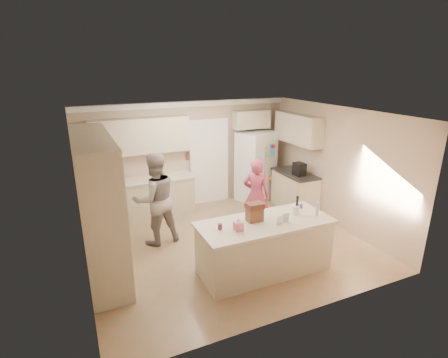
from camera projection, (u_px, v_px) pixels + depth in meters
name	position (u px, v px, depth m)	size (l,w,h in m)	color
floor	(227.00, 244.00, 6.98)	(5.20, 4.60, 0.02)	#906D52
ceiling	(227.00, 112.00, 6.16)	(5.20, 4.60, 0.02)	white
wall_back	(188.00, 155.00, 8.57)	(5.20, 0.02, 2.60)	#BFA891
wall_front	(300.00, 234.00, 4.57)	(5.20, 0.02, 2.60)	#BFA891
wall_left	(78.00, 204.00, 5.55)	(0.02, 4.60, 2.60)	#BFA891
wall_right	(336.00, 167.00, 7.59)	(0.02, 4.60, 2.60)	#BFA891
crown_back	(187.00, 104.00, 8.15)	(5.20, 0.08, 0.12)	white
pantry_bank	(98.00, 204.00, 5.89)	(0.60, 2.60, 2.35)	beige
back_base_cab	(146.00, 199.00, 8.12)	(2.20, 0.60, 0.88)	beige
back_countertop	(145.00, 180.00, 7.97)	(2.24, 0.63, 0.04)	beige
back_upper_cab	(140.00, 136.00, 7.78)	(2.20, 0.35, 0.80)	beige
doorway_opening	(209.00, 163.00, 8.84)	(0.90, 0.06, 2.10)	black
doorway_casing	(209.00, 163.00, 8.81)	(1.02, 0.03, 2.22)	white
wall_frame_upper	(189.00, 145.00, 8.47)	(0.15, 0.02, 0.20)	brown
wall_frame_lower	(189.00, 156.00, 8.55)	(0.15, 0.02, 0.20)	brown
refrigerator	(256.00, 166.00, 9.06)	(0.90, 0.70, 1.80)	white
fridge_seam	(263.00, 170.00, 8.75)	(0.01, 0.02, 1.78)	gray
fridge_dispenser	(255.00, 161.00, 8.58)	(0.22, 0.03, 0.35)	black
fridge_handle_l	(261.00, 164.00, 8.67)	(0.02, 0.02, 0.85)	silver
fridge_handle_r	(265.00, 164.00, 8.71)	(0.02, 0.02, 0.85)	silver
over_fridge_cab	(251.00, 119.00, 8.81)	(0.95, 0.35, 0.45)	beige
right_base_cab	(294.00, 191.00, 8.61)	(0.60, 1.20, 0.88)	beige
right_countertop	(295.00, 173.00, 8.46)	(0.63, 1.24, 0.04)	#2D2B28
right_upper_cab	(298.00, 129.00, 8.36)	(0.35, 1.50, 0.70)	beige
coffee_maker	(299.00, 169.00, 8.22)	(0.22, 0.28, 0.30)	black
island_base	(264.00, 247.00, 5.97)	(2.20, 0.90, 0.88)	beige
island_top	(265.00, 223.00, 5.82)	(2.28, 0.96, 0.05)	beige
utensil_crock	(296.00, 210.00, 6.09)	(0.13, 0.13, 0.15)	white
tissue_box	(238.00, 226.00, 5.49)	(0.13, 0.13, 0.14)	pink
tissue_plume	(238.00, 220.00, 5.46)	(0.08, 0.08, 0.08)	white
dollhouse_body	(255.00, 215.00, 5.81)	(0.26, 0.18, 0.22)	brown
dollhouse_roof	(255.00, 206.00, 5.76)	(0.28, 0.20, 0.10)	#592D1E
jam_jar	(220.00, 227.00, 5.53)	(0.07, 0.07, 0.09)	#59263F
greeting_card_a	(280.00, 220.00, 5.68)	(0.12, 0.01, 0.16)	white
greeting_card_b	(286.00, 217.00, 5.78)	(0.12, 0.01, 0.16)	silver
water_bottle	(317.00, 209.00, 6.02)	(0.07, 0.07, 0.24)	silver
shaker_salt	(298.00, 206.00, 6.31)	(0.05, 0.05, 0.09)	#404BA9
shaker_pepper	(301.00, 206.00, 6.34)	(0.05, 0.05, 0.09)	#404BA9
teen_boy	(155.00, 199.00, 6.78)	(0.90, 0.70, 1.85)	gray
teen_girl	(256.00, 195.00, 7.38)	(0.57, 0.37, 1.57)	#B73440
fridge_magnets	(263.00, 170.00, 8.75)	(0.76, 0.02, 1.44)	tan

